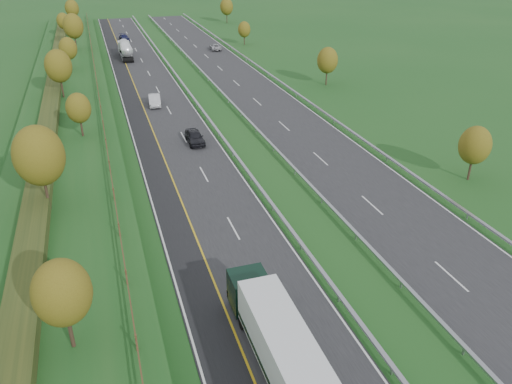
% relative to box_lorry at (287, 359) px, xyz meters
% --- Properties ---
extents(ground, '(400.00, 400.00, 0.00)m').
position_rel_box_lorry_xyz_m(ground, '(8.68, 50.11, -2.33)').
color(ground, '#1A4A1A').
rests_on(ground, ground).
extents(near_carriageway, '(10.50, 200.00, 0.04)m').
position_rel_box_lorry_xyz_m(near_carriageway, '(0.68, 55.11, -2.31)').
color(near_carriageway, '#232326').
rests_on(near_carriageway, ground).
extents(far_carriageway, '(10.50, 200.00, 0.04)m').
position_rel_box_lorry_xyz_m(far_carriageway, '(17.18, 55.11, -2.31)').
color(far_carriageway, '#232326').
rests_on(far_carriageway, ground).
extents(hard_shoulder, '(3.00, 200.00, 0.04)m').
position_rel_box_lorry_xyz_m(hard_shoulder, '(-3.07, 55.11, -2.31)').
color(hard_shoulder, black).
rests_on(hard_shoulder, ground).
extents(lane_markings, '(26.75, 200.00, 0.01)m').
position_rel_box_lorry_xyz_m(lane_markings, '(7.09, 54.99, -2.28)').
color(lane_markings, silver).
rests_on(lane_markings, near_carriageway).
extents(embankment_left, '(12.00, 200.00, 2.00)m').
position_rel_box_lorry_xyz_m(embankment_left, '(-12.32, 55.11, -1.33)').
color(embankment_left, '#1A4A1A').
rests_on(embankment_left, ground).
extents(hedge_left, '(2.20, 180.00, 1.10)m').
position_rel_box_lorry_xyz_m(hedge_left, '(-14.32, 55.11, 0.22)').
color(hedge_left, '#253415').
rests_on(hedge_left, embankment_left).
extents(fence_left, '(0.12, 189.06, 1.20)m').
position_rel_box_lorry_xyz_m(fence_left, '(-7.82, 54.70, 0.40)').
color(fence_left, '#422B19').
rests_on(fence_left, embankment_left).
extents(median_barrier_near, '(0.32, 200.00, 0.71)m').
position_rel_box_lorry_xyz_m(median_barrier_near, '(6.38, 55.11, -1.72)').
color(median_barrier_near, '#94979C').
rests_on(median_barrier_near, ground).
extents(median_barrier_far, '(0.32, 200.00, 0.71)m').
position_rel_box_lorry_xyz_m(median_barrier_far, '(11.48, 55.11, -1.72)').
color(median_barrier_far, '#94979C').
rests_on(median_barrier_far, ground).
extents(outer_barrier_far, '(0.32, 200.00, 0.71)m').
position_rel_box_lorry_xyz_m(outer_barrier_far, '(22.98, 55.11, -1.71)').
color(outer_barrier_far, '#94979C').
rests_on(outer_barrier_far, ground).
extents(trees_left, '(6.64, 164.30, 7.66)m').
position_rel_box_lorry_xyz_m(trees_left, '(-11.96, 51.74, 4.04)').
color(trees_left, '#2D2116').
rests_on(trees_left, embankment_left).
extents(trees_far, '(8.45, 118.60, 7.12)m').
position_rel_box_lorry_xyz_m(trees_far, '(30.48, 84.32, 1.92)').
color(trees_far, '#2D2116').
rests_on(trees_far, ground).
extents(box_lorry, '(2.58, 16.28, 4.06)m').
position_rel_box_lorry_xyz_m(box_lorry, '(0.00, 0.00, 0.00)').
color(box_lorry, black).
rests_on(box_lorry, near_carriageway).
extents(road_tanker, '(2.40, 11.22, 3.46)m').
position_rel_box_lorry_xyz_m(road_tanker, '(-0.92, 93.86, -0.47)').
color(road_tanker, silver).
rests_on(road_tanker, near_carriageway).
extents(car_dark_near, '(1.98, 4.85, 1.65)m').
position_rel_box_lorry_xyz_m(car_dark_near, '(2.93, 39.59, -1.47)').
color(car_dark_near, black).
rests_on(car_dark_near, near_carriageway).
extents(car_silver_mid, '(2.14, 5.09, 1.63)m').
position_rel_box_lorry_xyz_m(car_silver_mid, '(0.29, 57.25, -1.47)').
color(car_silver_mid, '#BABABF').
rests_on(car_silver_mid, near_carriageway).
extents(car_small_far, '(2.53, 4.93, 1.37)m').
position_rel_box_lorry_xyz_m(car_small_far, '(0.41, 115.22, -1.61)').
color(car_small_far, '#161946').
rests_on(car_small_far, near_carriageway).
extents(car_oncoming, '(2.60, 5.05, 1.36)m').
position_rel_box_lorry_xyz_m(car_oncoming, '(19.44, 96.02, -1.61)').
color(car_oncoming, '#ABABAF').
rests_on(car_oncoming, far_carriageway).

